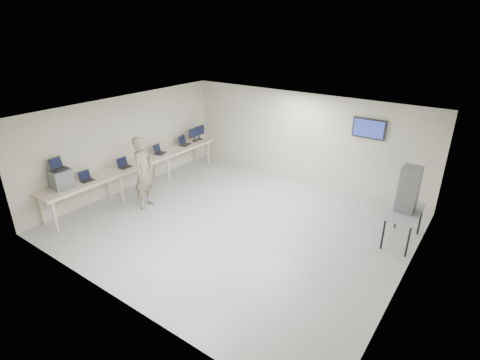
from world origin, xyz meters
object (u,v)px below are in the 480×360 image
Objects in this scene: workbench at (138,164)px; equipment_box at (62,179)px; soldier at (144,173)px; side_table at (405,213)px.

equipment_box is (-0.06, -2.32, 0.32)m from workbench.
side_table is at bearing -89.37° from soldier.
workbench is 4.44× the size of side_table.
equipment_box is at bearing -91.55° from workbench.
side_table is at bearing 12.67° from workbench.
equipment_box reaches higher than side_table.
side_table is at bearing 32.74° from equipment_box.
soldier reaches higher than workbench.
equipment_box is 2.01m from soldier.
soldier is at bearing 61.91° from equipment_box.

